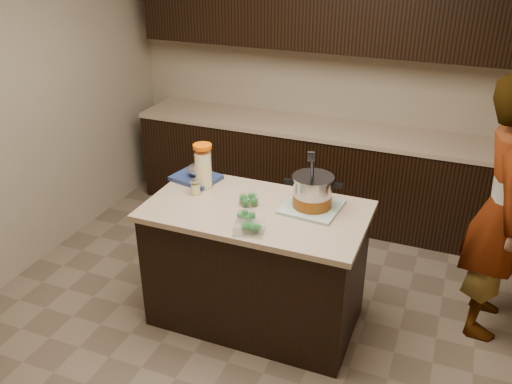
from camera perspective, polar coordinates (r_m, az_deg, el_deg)
ground_plane at (r=4.07m, az=0.00°, el=-12.95°), size 4.00×4.00×0.00m
room_shell at (r=3.26m, az=0.00°, el=10.99°), size 4.04×4.04×2.72m
back_cabinets at (r=5.07m, az=7.40°, el=7.39°), size 3.60×0.63×2.33m
island at (r=3.80m, az=0.00°, el=-7.68°), size 1.46×0.81×0.90m
dish_towel at (r=3.58m, az=5.88°, el=-1.57°), size 0.39×0.39×0.02m
stock_pot at (r=3.53m, az=5.95°, el=-0.15°), size 0.38×0.32×0.38m
lemonade_pitcher at (r=3.81m, az=-5.57°, el=2.56°), size 0.16×0.16×0.32m
mason_jar at (r=3.75m, az=-6.38°, el=0.50°), size 0.08×0.08×0.11m
broccoli_tub_left at (r=3.60m, az=-0.77°, el=-0.90°), size 0.17×0.17×0.06m
broccoli_tub_right at (r=3.41m, az=-1.04°, el=-2.66°), size 0.15×0.15×0.06m
broccoli_tub_rect at (r=3.28m, az=-0.73°, el=-3.87°), size 0.20×0.16×0.06m
blue_tray at (r=3.96m, az=-6.22°, el=1.82°), size 0.37×0.32×0.12m
person at (r=3.88m, az=24.64°, el=-1.77°), size 0.44×0.66×1.81m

